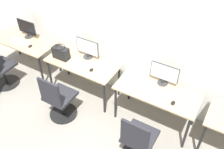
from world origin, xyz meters
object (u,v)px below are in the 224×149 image
at_px(office_chair_far_left, 0,70).
at_px(office_chair_right, 138,142).
at_px(keyboard_far_left, 20,42).
at_px(keyboard_right, 154,95).
at_px(monitor_far_left, 27,28).
at_px(handbag, 61,53).
at_px(monitor_right, 164,74).
at_px(mouse_right, 173,103).
at_px(mouse_left, 91,70).
at_px(keyboard_left, 79,65).
at_px(mouse_far_left, 30,46).
at_px(office_chair_left, 59,101).
at_px(monitor_left, 87,48).

height_order(office_chair_far_left, office_chair_right, same).
relative_size(keyboard_far_left, office_chair_right, 0.45).
distance_m(keyboard_far_left, keyboard_right, 2.83).
xyz_separation_m(monitor_far_left, handbag, (1.02, -0.23, -0.08)).
xyz_separation_m(keyboard_right, handbag, (-1.80, 0.04, 0.11)).
distance_m(monitor_right, handbag, 1.83).
relative_size(office_chair_far_left, mouse_right, 10.14).
relative_size(mouse_left, monitor_right, 0.20).
height_order(keyboard_left, monitor_right, monitor_right).
bearing_deg(office_chair_right, mouse_right, 69.36).
distance_m(mouse_far_left, monitor_right, 2.57).
distance_m(office_chair_left, mouse_right, 1.83).
xyz_separation_m(office_chair_far_left, mouse_left, (1.74, 0.54, 0.35)).
bearing_deg(mouse_right, keyboard_right, 177.39).
relative_size(mouse_far_left, office_chair_far_left, 0.10).
bearing_deg(monitor_left, monitor_far_left, -178.57).
height_order(keyboard_far_left, monitor_right, monitor_right).
distance_m(monitor_left, office_chair_left, 1.03).
relative_size(monitor_far_left, monitor_right, 1.00).
bearing_deg(keyboard_far_left, mouse_far_left, -4.78).
distance_m(keyboard_left, keyboard_right, 1.41).
relative_size(keyboard_left, monitor_right, 0.91).
relative_size(keyboard_far_left, keyboard_left, 1.00).
height_order(keyboard_left, keyboard_right, same).
bearing_deg(keyboard_left, keyboard_far_left, 179.24).
bearing_deg(monitor_left, keyboard_left, -90.00).
relative_size(monitor_right, mouse_right, 5.03).
bearing_deg(handbag, office_chair_right, -19.95).
height_order(monitor_right, handbag, monitor_right).
relative_size(keyboard_far_left, monitor_left, 0.91).
xyz_separation_m(monitor_left, monitor_right, (1.41, 0.02, 0.00)).
bearing_deg(monitor_far_left, mouse_left, -8.46).
bearing_deg(mouse_right, handbag, 178.50).
bearing_deg(mouse_far_left, monitor_left, 13.98).
bearing_deg(monitor_right, mouse_left, -164.89).
height_order(mouse_far_left, office_chair_left, office_chair_left).
relative_size(keyboard_left, mouse_left, 4.57).
relative_size(mouse_far_left, monitor_right, 0.20).
bearing_deg(monitor_right, mouse_right, -49.16).
bearing_deg(keyboard_left, keyboard_right, -1.07).
xyz_separation_m(office_chair_far_left, keyboard_right, (2.89, 0.53, 0.34)).
relative_size(monitor_far_left, handbag, 1.51).
height_order(monitor_far_left, monitor_right, same).
xyz_separation_m(monitor_far_left, mouse_left, (1.68, -0.25, -0.18)).
bearing_deg(mouse_left, office_chair_far_left, -162.73).
distance_m(mouse_right, office_chair_right, 0.75).
xyz_separation_m(monitor_right, keyboard_right, (0.00, -0.33, -0.18)).
height_order(mouse_left, monitor_right, monitor_right).
bearing_deg(office_chair_right, monitor_left, 147.55).
xyz_separation_m(mouse_left, office_chair_left, (-0.27, -0.60, -0.35)).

